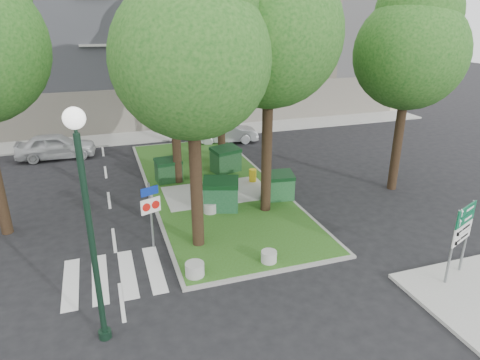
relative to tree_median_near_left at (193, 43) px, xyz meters
name	(u,v)px	position (x,y,z in m)	size (l,w,h in m)	color
ground	(260,275)	(1.41, -2.56, -7.32)	(120.00, 120.00, 0.00)	black
median_island	(212,186)	(1.91, 5.44, -7.26)	(6.00, 16.00, 0.12)	#2A4C15
median_kerb	(212,186)	(1.91, 5.44, -7.27)	(6.30, 16.30, 0.10)	gray
building_sidewalk	(167,135)	(1.41, 15.94, -7.26)	(42.00, 3.00, 0.12)	#999993
zebra_crossing	(141,271)	(-2.34, -1.06, -7.31)	(5.00, 3.00, 0.01)	silver
apartment_building	(145,16)	(1.41, 23.44, 0.68)	(41.00, 12.00, 16.00)	tan
tree_median_near_left	(193,43)	(0.00, 0.00, 0.00)	(5.20, 5.20, 10.53)	black
tree_median_near_right	(271,19)	(3.50, 2.00, 0.67)	(5.60, 5.60, 11.46)	black
tree_median_mid	(172,42)	(0.50, 6.50, -0.34)	(4.80, 4.80, 9.99)	black
tree_median_far	(221,11)	(3.70, 9.50, 1.00)	(5.80, 5.80, 11.93)	black
tree_street_right	(412,42)	(10.50, 2.50, -0.33)	(5.00, 5.00, 10.06)	black
dumpster_a	(169,170)	(-0.02, 6.71, -6.61)	(1.39, 1.04, 1.22)	black
dumpster_b	(221,195)	(1.58, 2.61, -6.51)	(1.80, 1.51, 1.42)	#124021
dumpster_c	(226,159)	(3.18, 7.20, -6.53)	(1.73, 1.43, 1.39)	#0F3315
dumpster_d	(278,186)	(4.41, 2.88, -6.58)	(1.50, 1.15, 1.29)	#164821
bollard_left	(195,269)	(-0.69, -2.06, -6.97)	(0.63, 0.63, 0.45)	#9C9D98
bollard_right	(269,256)	(1.94, -2.06, -7.00)	(0.55, 0.55, 0.39)	#A5A6A0
bollard_mid	(210,207)	(1.03, 2.44, -6.97)	(0.63, 0.63, 0.45)	gray
litter_bin	(253,175)	(4.04, 5.28, -6.87)	(0.38, 0.38, 0.66)	gold
street_lamp	(86,204)	(-3.62, -3.99, -3.36)	(0.50, 0.50, 6.29)	black
traffic_sign_pole	(150,207)	(-1.70, 0.44, -5.65)	(0.74, 0.32, 2.59)	slate
directional_sign	(462,230)	(7.35, -4.80, -5.50)	(1.19, 0.54, 2.55)	slate
car_white	(56,146)	(-5.73, 12.94, -6.55)	(1.81, 4.51, 1.54)	silver
car_silver	(226,132)	(4.91, 12.94, -6.61)	(1.49, 4.27, 1.41)	#A6AAAE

